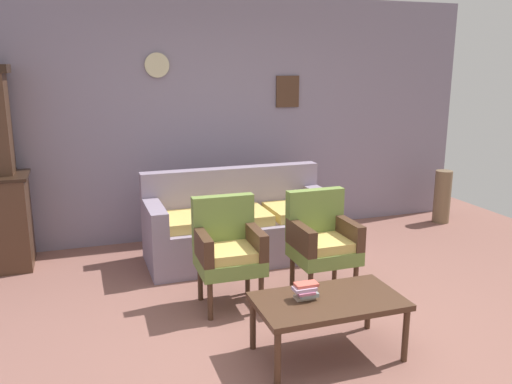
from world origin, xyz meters
TOP-DOWN VIEW (x-y plane):
  - ground_plane at (0.00, 0.00)m, footprint 7.68×7.68m
  - wall_back_with_decor at (0.00, 2.63)m, footprint 6.40×0.09m
  - floral_couch at (0.06, 1.77)m, footprint 1.92×0.81m
  - armchair_near_cabinet at (-0.35, 0.75)m, footprint 0.53×0.50m
  - armchair_near_couch_end at (0.47, 0.70)m, footprint 0.52×0.49m
  - coffee_table at (0.07, -0.24)m, footprint 1.00×0.56m
  - book_stack_on_table at (-0.08, -0.20)m, footprint 0.17×0.12m
  - floor_vase_by_wall at (2.85, 2.15)m, footprint 0.21×0.21m

SIDE VIEW (x-z plane):
  - ground_plane at x=0.00m, z-range 0.00..0.00m
  - floral_couch at x=0.06m, z-range -0.12..0.78m
  - floor_vase_by_wall at x=2.85m, z-range 0.00..0.67m
  - coffee_table at x=0.07m, z-range 0.17..0.59m
  - book_stack_on_table at x=-0.08m, z-range 0.42..0.53m
  - armchair_near_cabinet at x=-0.35m, z-range 0.05..0.95m
  - armchair_near_couch_end at x=0.47m, z-range 0.05..0.95m
  - wall_back_with_decor at x=0.00m, z-range 0.00..2.70m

